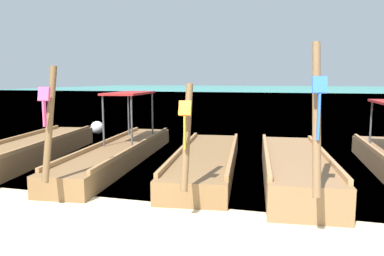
% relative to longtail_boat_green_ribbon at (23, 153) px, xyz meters
% --- Properties ---
extents(ground, '(120.00, 120.00, 0.00)m').
position_rel_longtail_boat_green_ribbon_xyz_m(ground, '(4.79, -4.15, -0.29)').
color(ground, beige).
extents(sea_water, '(120.00, 120.00, 0.00)m').
position_rel_longtail_boat_green_ribbon_xyz_m(sea_water, '(4.79, 57.96, -0.29)').
color(sea_water, '#2DB29E').
rests_on(sea_water, ground).
extents(longtail_boat_green_ribbon, '(2.32, 7.37, 2.45)m').
position_rel_longtail_boat_green_ribbon_xyz_m(longtail_boat_green_ribbon, '(0.00, 0.00, 0.00)').
color(longtail_boat_green_ribbon, brown).
rests_on(longtail_boat_green_ribbon, ground).
extents(longtail_boat_pink_ribbon, '(1.84, 7.27, 2.54)m').
position_rel_longtail_boat_green_ribbon_xyz_m(longtail_boat_pink_ribbon, '(2.47, 0.88, 0.02)').
color(longtail_boat_pink_ribbon, brown).
rests_on(longtail_boat_pink_ribbon, ground).
extents(longtail_boat_orange_ribbon, '(2.05, 6.32, 2.23)m').
position_rel_longtail_boat_green_ribbon_xyz_m(longtail_boat_orange_ribbon, '(5.00, 0.58, -0.04)').
color(longtail_boat_orange_ribbon, brown).
rests_on(longtail_boat_orange_ribbon, ground).
extents(longtail_boat_blue_ribbon, '(1.83, 5.70, 2.87)m').
position_rel_longtail_boat_green_ribbon_xyz_m(longtail_boat_blue_ribbon, '(7.14, 0.07, 0.04)').
color(longtail_boat_blue_ribbon, olive).
rests_on(longtail_boat_blue_ribbon, ground).
extents(mooring_buoy_near, '(0.55, 0.55, 0.55)m').
position_rel_longtail_boat_green_ribbon_xyz_m(mooring_buoy_near, '(-0.81, 5.38, -0.01)').
color(mooring_buoy_near, white).
rests_on(mooring_buoy_near, sea_water).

